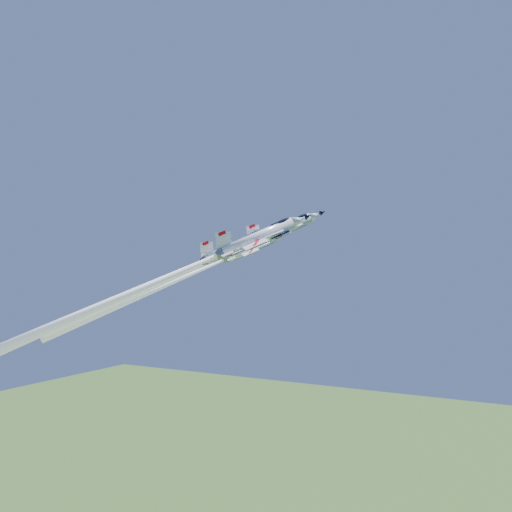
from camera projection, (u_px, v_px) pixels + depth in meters
The scene contains 4 objects.
jet_lead at pixel (196, 267), 103.69m from camera, with size 32.08×28.61×37.18m.
jet_left at pixel (176, 281), 111.09m from camera, with size 29.76×26.62×35.24m.
jet_right at pixel (165, 278), 99.69m from camera, with size 35.19×31.24×39.19m.
jet_slot at pixel (169, 276), 102.34m from camera, with size 28.01×24.71×29.58m.
Camera 1 is at (51.03, -93.08, 86.84)m, focal length 40.00 mm.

